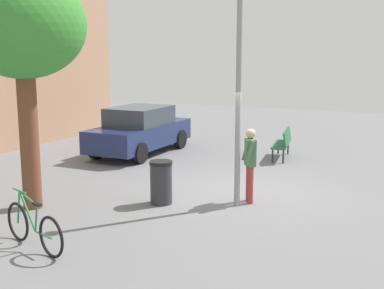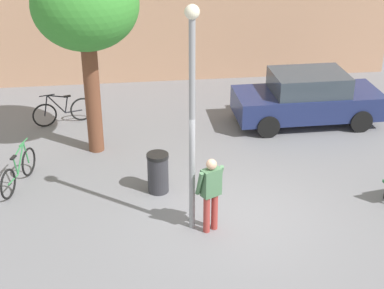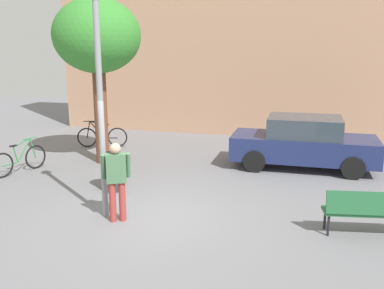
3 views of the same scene
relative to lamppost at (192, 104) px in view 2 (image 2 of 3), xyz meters
name	(u,v)px [view 2 (image 2 of 3)]	position (x,y,z in m)	size (l,w,h in m)	color
ground_plane	(229,217)	(0.85, 0.28, -2.80)	(36.00, 36.00, 0.00)	slate
lamppost	(192,104)	(0.00, 0.00, 0.00)	(0.28, 0.28, 4.71)	gray
person_by_lamppost	(211,190)	(0.36, -0.16, -1.84)	(0.63, 0.47, 1.67)	#9E3833
plaza_tree	(85,8)	(-2.08, 3.93, 1.00)	(2.59, 2.59, 4.98)	brown
bicycle_black	(63,111)	(-3.07, 5.78, -2.42)	(1.74, 0.59, 0.97)	black
bicycle_green	(19,171)	(-3.85, 2.23, -2.42)	(0.59, 1.74, 0.97)	black
parked_car_navy	(307,98)	(3.99, 4.97, -2.03)	(4.22, 1.86, 1.55)	navy
trash_bin	(158,173)	(-0.60, 1.57, -2.31)	(0.51, 0.51, 0.97)	#2D2D33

